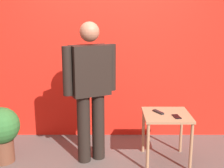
% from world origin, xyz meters
% --- Properties ---
extents(back_wall_red, '(5.03, 0.12, 3.24)m').
position_xyz_m(back_wall_red, '(0.00, 1.32, 1.62)').
color(back_wall_red, red).
rests_on(back_wall_red, ground_plane).
extents(standing_person, '(0.64, 0.40, 1.68)m').
position_xyz_m(standing_person, '(-0.19, 0.51, 0.94)').
color(standing_person, black).
rests_on(standing_person, ground_plane).
extents(side_table, '(0.55, 0.55, 0.61)m').
position_xyz_m(side_table, '(0.71, 0.47, 0.52)').
color(side_table, tan).
rests_on(side_table, ground_plane).
extents(cell_phone, '(0.09, 0.15, 0.01)m').
position_xyz_m(cell_phone, '(0.81, 0.35, 0.61)').
color(cell_phone, black).
rests_on(cell_phone, side_table).
extents(tv_remote, '(0.12, 0.17, 0.02)m').
position_xyz_m(tv_remote, '(0.62, 0.50, 0.62)').
color(tv_remote, black).
rests_on(tv_remote, side_table).
extents(potted_plant, '(0.44, 0.44, 0.69)m').
position_xyz_m(potted_plant, '(-1.26, 0.44, 0.41)').
color(potted_plant, brown).
rests_on(potted_plant, ground_plane).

